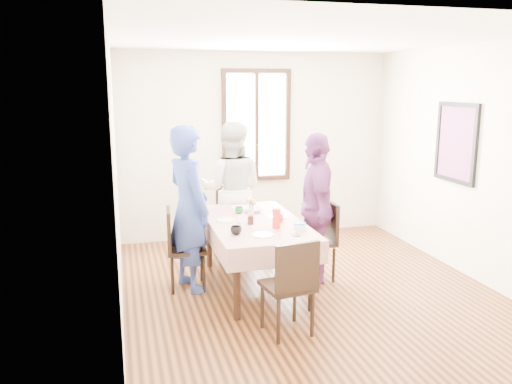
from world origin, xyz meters
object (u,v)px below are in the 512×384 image
(chair_right, at_px, (315,241))
(person_far, at_px, (233,190))
(person_left, at_px, (188,209))
(person_right, at_px, (314,207))
(dining_table, at_px, (255,254))
(chair_far, at_px, (233,222))
(chair_left, at_px, (187,249))
(chair_near, at_px, (287,285))

(chair_right, bearing_deg, person_far, 36.51)
(chair_right, relative_size, person_left, 0.50)
(person_right, bearing_deg, chair_right, 104.02)
(dining_table, height_order, chair_far, chair_far)
(chair_left, height_order, chair_right, same)
(chair_right, bearing_deg, person_left, 87.99)
(chair_near, height_order, person_far, person_far)
(person_far, bearing_deg, chair_left, 71.07)
(chair_right, distance_m, person_right, 0.40)
(chair_near, height_order, person_left, person_left)
(chair_right, relative_size, chair_near, 1.00)
(person_left, height_order, person_right, person_left)
(person_right, bearing_deg, chair_near, -16.82)
(dining_table, bearing_deg, chair_right, 4.05)
(person_far, xyz_separation_m, person_right, (0.72, -1.08, -0.03))
(chair_right, relative_size, person_right, 0.53)
(dining_table, relative_size, chair_left, 1.84)
(dining_table, distance_m, person_left, 0.91)
(chair_right, xyz_separation_m, person_left, (-1.46, 0.10, 0.46))
(chair_right, height_order, person_right, person_right)
(dining_table, xyz_separation_m, person_far, (0.00, 1.13, 0.52))
(chair_left, bearing_deg, chair_near, 34.29)
(chair_right, xyz_separation_m, chair_near, (-0.74, -1.21, 0.00))
(chair_far, distance_m, chair_near, 2.31)
(chair_far, xyz_separation_m, chair_near, (0.00, -2.31, 0.00))
(chair_near, relative_size, person_far, 0.51)
(chair_right, bearing_deg, dining_table, 96.16)
(dining_table, bearing_deg, person_far, 90.00)
(person_far, bearing_deg, chair_near, 108.25)
(chair_far, relative_size, person_far, 0.51)
(chair_left, relative_size, chair_near, 1.00)
(person_left, xyz_separation_m, person_far, (0.72, 0.97, -0.02))
(chair_near, xyz_separation_m, person_right, (0.72, 1.21, 0.40))
(chair_right, xyz_separation_m, chair_far, (-0.74, 1.10, 0.00))
(person_left, distance_m, person_far, 1.21)
(chair_left, distance_m, person_right, 1.52)
(chair_left, height_order, chair_near, same)
(chair_far, xyz_separation_m, person_far, (0.00, -0.02, 0.44))
(chair_left, height_order, person_far, person_far)
(chair_far, relative_size, chair_near, 1.00)
(chair_right, distance_m, chair_far, 1.33)
(person_left, xyz_separation_m, person_right, (1.44, -0.10, -0.05))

